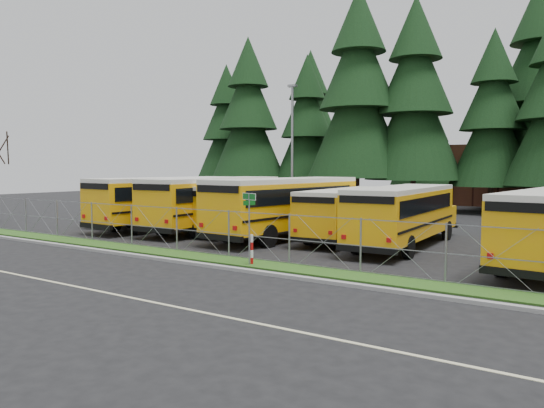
{
  "coord_description": "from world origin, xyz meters",
  "views": [
    {
      "loc": [
        12.86,
        -18.27,
        3.8
      ],
      "look_at": [
        -2.19,
        4.0,
        1.92
      ],
      "focal_mm": 35.0,
      "sensor_mm": 36.0,
      "label": 1
    }
  ],
  "objects_px": {
    "street_sign": "(249,213)",
    "light_standard": "(292,145)",
    "bus_2": "(218,204)",
    "bus_6": "(405,217)",
    "bus_3": "(255,208)",
    "bus_5": "(352,214)",
    "bus_0": "(149,202)",
    "striped_bollard": "(252,250)",
    "bus_1": "(172,203)",
    "bus_4": "(290,208)"
  },
  "relations": [
    {
      "from": "street_sign",
      "to": "light_standard",
      "type": "distance_m",
      "value": 21.64
    },
    {
      "from": "bus_2",
      "to": "street_sign",
      "type": "xyz_separation_m",
      "value": [
        8.38,
        -8.2,
        0.45
      ]
    },
    {
      "from": "bus_6",
      "to": "light_standard",
      "type": "height_order",
      "value": "light_standard"
    },
    {
      "from": "bus_3",
      "to": "bus_5",
      "type": "relative_size",
      "value": 1.04
    },
    {
      "from": "bus_6",
      "to": "light_standard",
      "type": "bearing_deg",
      "value": 137.46
    },
    {
      "from": "bus_0",
      "to": "light_standard",
      "type": "bearing_deg",
      "value": 53.71
    },
    {
      "from": "striped_bollard",
      "to": "light_standard",
      "type": "height_order",
      "value": "light_standard"
    },
    {
      "from": "bus_1",
      "to": "bus_5",
      "type": "bearing_deg",
      "value": 10.54
    },
    {
      "from": "bus_0",
      "to": "street_sign",
      "type": "distance_m",
      "value": 17.75
    },
    {
      "from": "bus_0",
      "to": "striped_bollard",
      "type": "distance_m",
      "value": 17.61
    },
    {
      "from": "bus_4",
      "to": "striped_bollard",
      "type": "xyz_separation_m",
      "value": [
        3.09,
        -7.7,
        -1.0
      ]
    },
    {
      "from": "bus_2",
      "to": "street_sign",
      "type": "distance_m",
      "value": 11.73
    },
    {
      "from": "bus_5",
      "to": "street_sign",
      "type": "xyz_separation_m",
      "value": [
        0.04,
        -9.06,
        0.7
      ]
    },
    {
      "from": "bus_4",
      "to": "bus_5",
      "type": "relative_size",
      "value": 1.2
    },
    {
      "from": "light_standard",
      "to": "bus_5",
      "type": "bearing_deg",
      "value": -45.21
    },
    {
      "from": "light_standard",
      "to": "bus_6",
      "type": "bearing_deg",
      "value": -39.7
    },
    {
      "from": "street_sign",
      "to": "light_standard",
      "type": "height_order",
      "value": "light_standard"
    },
    {
      "from": "bus_5",
      "to": "light_standard",
      "type": "bearing_deg",
      "value": 130.95
    },
    {
      "from": "bus_2",
      "to": "bus_0",
      "type": "bearing_deg",
      "value": 170.16
    },
    {
      "from": "bus_0",
      "to": "bus_5",
      "type": "bearing_deg",
      "value": -7.85
    },
    {
      "from": "bus_2",
      "to": "bus_4",
      "type": "distance_m",
      "value": 5.26
    },
    {
      "from": "bus_4",
      "to": "bus_3",
      "type": "bearing_deg",
      "value": 162.81
    },
    {
      "from": "bus_0",
      "to": "light_standard",
      "type": "relative_size",
      "value": 1.05
    },
    {
      "from": "street_sign",
      "to": "bus_1",
      "type": "bearing_deg",
      "value": 146.67
    },
    {
      "from": "bus_1",
      "to": "light_standard",
      "type": "bearing_deg",
      "value": 84.66
    },
    {
      "from": "bus_2",
      "to": "bus_3",
      "type": "relative_size",
      "value": 1.14
    },
    {
      "from": "bus_5",
      "to": "street_sign",
      "type": "relative_size",
      "value": 3.61
    },
    {
      "from": "bus_3",
      "to": "bus_6",
      "type": "distance_m",
      "value": 9.63
    },
    {
      "from": "bus_2",
      "to": "street_sign",
      "type": "relative_size",
      "value": 4.3
    },
    {
      "from": "bus_2",
      "to": "bus_1",
      "type": "bearing_deg",
      "value": -173.06
    },
    {
      "from": "bus_6",
      "to": "bus_1",
      "type": "bearing_deg",
      "value": 178.95
    },
    {
      "from": "striped_bollard",
      "to": "bus_4",
      "type": "bearing_deg",
      "value": 111.88
    },
    {
      "from": "bus_4",
      "to": "street_sign",
      "type": "distance_m",
      "value": 8.52
    },
    {
      "from": "bus_5",
      "to": "bus_2",
      "type": "bearing_deg",
      "value": -177.9
    },
    {
      "from": "bus_4",
      "to": "street_sign",
      "type": "height_order",
      "value": "bus_4"
    },
    {
      "from": "bus_0",
      "to": "bus_4",
      "type": "xyz_separation_m",
      "value": [
        12.1,
        -1.18,
        0.2
      ]
    },
    {
      "from": "bus_2",
      "to": "bus_6",
      "type": "bearing_deg",
      "value": -2.77
    },
    {
      "from": "bus_4",
      "to": "bus_6",
      "type": "height_order",
      "value": "bus_4"
    },
    {
      "from": "bus_3",
      "to": "street_sign",
      "type": "relative_size",
      "value": 3.76
    },
    {
      "from": "bus_0",
      "to": "street_sign",
      "type": "xyz_separation_m",
      "value": [
        15.23,
        -9.09,
        0.64
      ]
    },
    {
      "from": "bus_6",
      "to": "bus_0",
      "type": "bearing_deg",
      "value": 174.15
    },
    {
      "from": "bus_4",
      "to": "street_sign",
      "type": "bearing_deg",
      "value": -64.81
    },
    {
      "from": "street_sign",
      "to": "bus_0",
      "type": "bearing_deg",
      "value": 149.16
    },
    {
      "from": "bus_4",
      "to": "striped_bollard",
      "type": "height_order",
      "value": "bus_4"
    },
    {
      "from": "bus_0",
      "to": "striped_bollard",
      "type": "xyz_separation_m",
      "value": [
        15.19,
        -8.88,
        -0.8
      ]
    },
    {
      "from": "bus_4",
      "to": "bus_6",
      "type": "relative_size",
      "value": 1.11
    },
    {
      "from": "striped_bollard",
      "to": "bus_3",
      "type": "bearing_deg",
      "value": 125.38
    },
    {
      "from": "bus_1",
      "to": "street_sign",
      "type": "bearing_deg",
      "value": -29.69
    },
    {
      "from": "bus_3",
      "to": "light_standard",
      "type": "distance_m",
      "value": 11.19
    },
    {
      "from": "striped_bollard",
      "to": "bus_2",
      "type": "bearing_deg",
      "value": 136.25
    }
  ]
}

